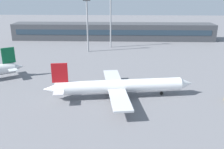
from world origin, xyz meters
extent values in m
plane|color=slate|center=(0.00, 40.00, 0.00)|extent=(400.00, 400.00, 0.00)
cube|color=#3F4247|center=(0.00, 108.77, 4.50)|extent=(111.36, 12.00, 9.00)
cube|color=#263847|center=(0.00, 102.72, 4.95)|extent=(105.79, 0.16, 2.80)
cylinder|color=white|center=(4.05, 30.50, 3.06)|extent=(33.58, 8.27, 3.53)
cone|color=white|center=(22.16, 33.12, 3.06)|extent=(4.32, 3.87, 3.35)
cone|color=white|center=(-13.89, 27.92, 3.06)|extent=(3.84, 2.95, 2.47)
cube|color=red|center=(-11.11, 28.32, 7.38)|extent=(4.09, 0.91, 5.11)
cube|color=silver|center=(-11.39, 28.28, 3.25)|extent=(3.90, 9.56, 0.22)
cube|color=silver|center=(3.13, 30.37, 2.78)|extent=(8.39, 28.20, 0.46)
cylinder|color=gray|center=(3.93, 24.86, 1.48)|extent=(3.21, 2.26, 1.86)
cylinder|color=gray|center=(2.33, 35.89, 1.48)|extent=(3.21, 2.26, 1.86)
cylinder|color=black|center=(15.63, 32.18, 0.46)|extent=(0.97, 0.50, 0.93)
cylinder|color=black|center=(2.56, 27.85, 0.46)|extent=(0.97, 0.50, 0.93)
cylinder|color=black|center=(1.87, 32.63, 0.46)|extent=(0.97, 0.50, 0.93)
cone|color=silver|center=(-29.37, 46.62, 3.03)|extent=(4.26, 3.98, 2.45)
cube|color=#0C5933|center=(-31.67, 45.07, 7.31)|extent=(3.54, 2.53, 5.06)
cube|color=silver|center=(-31.45, 45.23, 3.22)|extent=(7.26, 9.07, 0.22)
cylinder|color=gray|center=(-0.54, 89.11, 12.01)|extent=(0.70, 0.70, 24.02)
cylinder|color=gray|center=(-10.55, 80.10, 11.22)|extent=(0.70, 0.70, 22.43)
camera|label=1|loc=(4.21, -30.41, 27.80)|focal=39.65mm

